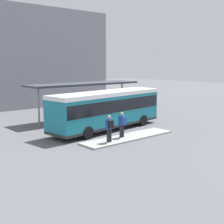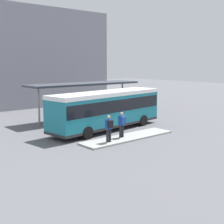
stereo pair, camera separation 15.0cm
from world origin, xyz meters
name	(u,v)px [view 2 (the right image)]	position (x,y,z in m)	size (l,w,h in m)	color
ground_plane	(107,130)	(0.00, 0.00, 0.00)	(120.00, 120.00, 0.00)	#5B5B60
curb_island	(128,137)	(-0.70, -3.19, 0.06)	(7.54, 1.80, 0.12)	#9E9E99
city_bus	(107,107)	(0.01, 0.00, 1.80)	(10.66, 3.64, 3.07)	#197284
pedestrian_waiting	(109,127)	(-2.75, -3.50, 1.15)	(0.47, 0.50, 1.80)	#232328
pedestrian_companion	(122,123)	(-1.21, -3.08, 1.15)	(0.46, 0.49, 1.79)	#232328
bicycle_green	(150,112)	(7.73, 2.40, 0.39)	(0.48, 1.79, 0.77)	black
bicycle_yellow	(143,111)	(7.39, 3.07, 0.37)	(0.48, 1.68, 0.73)	black
bicycle_blue	(141,110)	(7.72, 3.74, 0.38)	(0.48, 1.77, 0.76)	black
station_shelter	(85,84)	(1.53, 5.11, 3.31)	(11.36, 2.81, 3.44)	#383D47
station_building	(22,58)	(2.66, 20.78, 5.93)	(18.86, 12.51, 11.85)	gray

